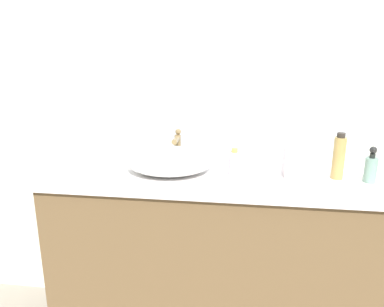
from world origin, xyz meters
name	(u,v)px	position (x,y,z in m)	size (l,w,h in m)	color
bathroom_wall_rear	(239,66)	(0.00, 0.73, 1.30)	(6.00, 0.06, 2.60)	silver
vanity_counter	(213,260)	(-0.08, 0.43, 0.44)	(1.44, 0.52, 0.88)	brown
wall_mirror_panel	(221,30)	(-0.08, 0.69, 1.46)	(1.24, 0.01, 1.17)	#B2BCC6
sink_basin	(170,160)	(-0.27, 0.40, 0.92)	(0.37, 0.34, 0.09)	white
faucet	(177,143)	(-0.27, 0.59, 0.95)	(0.03, 0.12, 0.14)	brown
soap_dispenser	(371,168)	(0.53, 0.38, 0.94)	(0.05, 0.05, 0.14)	gray
lotion_bottle	(339,157)	(0.41, 0.40, 0.97)	(0.05, 0.05, 0.19)	#A98A4B
perfume_bottle	(233,163)	(0.00, 0.39, 0.93)	(0.05, 0.05, 0.12)	#C5ADC8
tissue_box	(298,160)	(0.26, 0.42, 0.94)	(0.11, 0.11, 0.16)	silver
candle_jar	(261,165)	(0.11, 0.46, 0.90)	(0.05, 0.05, 0.04)	silver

